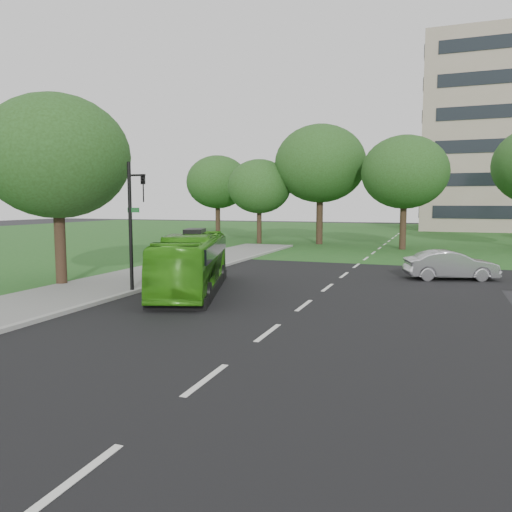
# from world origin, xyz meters

# --- Properties ---
(ground) EXTENTS (160.00, 160.00, 0.00)m
(ground) POSITION_xyz_m (0.00, 0.00, 0.00)
(ground) COLOR black
(ground) RESTS_ON ground
(street_surfaces) EXTENTS (120.00, 120.00, 0.15)m
(street_surfaces) POSITION_xyz_m (-0.38, 22.75, 0.03)
(street_surfaces) COLOR black
(street_surfaces) RESTS_ON ground
(tree_park_a) EXTENTS (5.65, 5.65, 7.51)m
(tree_park_a) POSITION_xyz_m (-10.72, 27.07, 5.09)
(tree_park_a) COLOR black
(tree_park_a) RESTS_ON ground
(tree_park_b) EXTENTS (7.95, 7.95, 10.43)m
(tree_park_b) POSITION_xyz_m (-5.47, 28.20, 7.03)
(tree_park_b) COLOR black
(tree_park_b) RESTS_ON ground
(tree_park_c) EXTENTS (6.67, 6.67, 8.86)m
(tree_park_c) POSITION_xyz_m (1.79, 25.59, 6.01)
(tree_park_c) COLOR black
(tree_park_c) RESTS_ON ground
(tree_park_f) EXTENTS (6.32, 6.32, 8.44)m
(tree_park_f) POSITION_xyz_m (-16.92, 31.75, 5.74)
(tree_park_f) COLOR black
(tree_park_f) RESTS_ON ground
(tree_side_near) EXTENTS (6.24, 6.24, 8.30)m
(tree_side_near) POSITION_xyz_m (-11.12, 2.41, 5.63)
(tree_side_near) COLOR black
(tree_side_near) RESTS_ON ground
(bus) EXTENTS (4.60, 8.76, 2.39)m
(bus) POSITION_xyz_m (-5.14, 3.31, 1.19)
(bus) COLOR #368F15
(bus) RESTS_ON ground
(sedan) EXTENTS (4.48, 2.68, 1.40)m
(sedan) POSITION_xyz_m (5.03, 10.39, 0.70)
(sedan) COLOR #A2A1A5
(sedan) RESTS_ON ground
(traffic_light) EXTENTS (0.86, 0.26, 5.28)m
(traffic_light) POSITION_xyz_m (-7.03, 2.00, 3.10)
(traffic_light) COLOR black
(traffic_light) RESTS_ON ground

